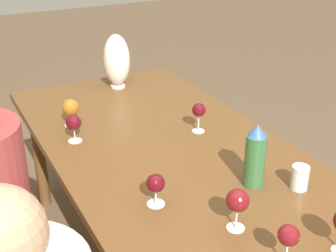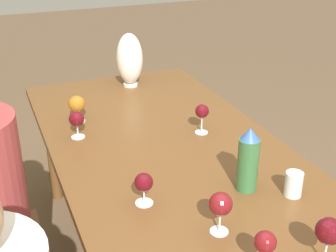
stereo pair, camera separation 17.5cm
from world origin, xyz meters
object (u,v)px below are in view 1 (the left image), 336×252
object	(u,v)px
water_tumbler	(300,178)
vase	(117,60)
wine_glass_3	(238,201)
wine_glass_2	(289,236)
wine_glass_1	(74,123)
wine_glass_5	(70,108)
wine_glass_6	(199,111)
wine_glass_0	(156,184)
water_bottle	(255,156)

from	to	relation	value
water_tumbler	vase	distance (m)	1.35
water_tumbler	wine_glass_3	xyz separation A→B (m)	(-0.09, 0.35, 0.06)
wine_glass_2	wine_glass_1	bearing A→B (deg)	16.08
wine_glass_5	wine_glass_6	size ratio (longest dim) A/B	0.95
vase	wine_glass_1	size ratio (longest dim) A/B	2.46
vase	wine_glass_0	xyz separation A→B (m)	(-1.18, 0.33, -0.08)
wine_glass_1	water_bottle	bearing A→B (deg)	-143.66
wine_glass_2	wine_glass_6	world-z (taller)	wine_glass_6
vase	water_tumbler	bearing A→B (deg)	-171.80
water_bottle	vase	size ratio (longest dim) A/B	0.80
wine_glass_0	wine_glass_3	distance (m)	0.30
water_bottle	vase	world-z (taller)	vase
water_bottle	wine_glass_3	size ratio (longest dim) A/B	1.70
wine_glass_3	wine_glass_6	bearing A→B (deg)	-21.44
vase	wine_glass_5	distance (m)	0.56
wine_glass_1	wine_glass_2	bearing A→B (deg)	-163.92
wine_glass_3	wine_glass_0	bearing A→B (deg)	35.05
wine_glass_3	wine_glass_6	size ratio (longest dim) A/B	1.05
vase	wine_glass_3	distance (m)	1.43
wine_glass_6	wine_glass_0	bearing A→B (deg)	134.96
wine_glass_2	wine_glass_0	bearing A→B (deg)	24.11
wine_glass_0	wine_glass_2	world-z (taller)	wine_glass_2
water_tumbler	wine_glass_1	distance (m)	1.00
water_bottle	vase	xyz separation A→B (m)	(1.23, 0.06, 0.04)
water_tumbler	wine_glass_0	distance (m)	0.55
water_tumbler	wine_glass_0	size ratio (longest dim) A/B	0.77
wine_glass_5	wine_glass_6	world-z (taller)	wine_glass_6
vase	wine_glass_2	bearing A→B (deg)	175.50
water_tumbler	wine_glass_2	size ratio (longest dim) A/B	0.67
water_tumbler	wine_glass_5	xyz separation A→B (m)	(0.95, 0.59, 0.04)
wine_glass_2	wine_glass_3	size ratio (longest dim) A/B	0.94
water_bottle	wine_glass_5	xyz separation A→B (m)	(0.85, 0.46, -0.03)
wine_glass_2	wine_glass_5	bearing A→B (deg)	12.26
water_bottle	wine_glass_2	world-z (taller)	water_bottle
wine_glass_1	wine_glass_3	size ratio (longest dim) A/B	0.86
vase	wine_glass_3	world-z (taller)	vase
water_bottle	water_tumbler	xyz separation A→B (m)	(-0.10, -0.14, -0.08)
wine_glass_0	wine_glass_3	size ratio (longest dim) A/B	0.82
wine_glass_6	wine_glass_2	bearing A→B (deg)	165.08
vase	wine_glass_3	size ratio (longest dim) A/B	2.12
vase	wine_glass_1	distance (m)	0.72
water_tumbler	wine_glass_6	distance (m)	0.61
water_bottle	vase	bearing A→B (deg)	2.58
wine_glass_2	vase	bearing A→B (deg)	-4.50
vase	wine_glass_0	world-z (taller)	vase
water_tumbler	wine_glass_2	world-z (taller)	wine_glass_2
water_tumbler	wine_glass_3	bearing A→B (deg)	104.28
water_tumbler	wine_glass_6	bearing A→B (deg)	7.68
wine_glass_1	wine_glass_6	size ratio (longest dim) A/B	0.90
wine_glass_3	water_tumbler	bearing A→B (deg)	-75.72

